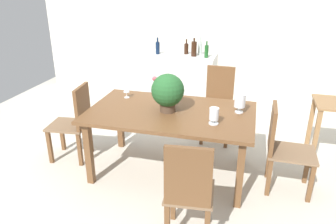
# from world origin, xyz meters

# --- Properties ---
(ground_plane) EXTENTS (7.04, 7.04, 0.00)m
(ground_plane) POSITION_xyz_m (0.00, 0.00, 0.00)
(ground_plane) COLOR beige
(back_wall) EXTENTS (6.40, 0.10, 2.60)m
(back_wall) POSITION_xyz_m (0.00, 2.60, 1.30)
(back_wall) COLOR beige
(back_wall) RESTS_ON ground
(dining_table) EXTENTS (1.79, 1.07, 0.77)m
(dining_table) POSITION_xyz_m (0.00, -0.10, 0.68)
(dining_table) COLOR brown
(dining_table) RESTS_ON ground
(chair_far_right) EXTENTS (0.42, 0.42, 1.01)m
(chair_far_right) POSITION_xyz_m (0.41, 0.92, 0.55)
(chair_far_right) COLOR brown
(chair_far_right) RESTS_ON ground
(chair_near_right) EXTENTS (0.44, 0.45, 0.97)m
(chair_near_right) POSITION_xyz_m (0.41, -1.12, 0.53)
(chair_near_right) COLOR brown
(chair_near_right) RESTS_ON ground
(chair_head_end) EXTENTS (0.49, 0.44, 0.95)m
(chair_head_end) POSITION_xyz_m (-1.19, -0.09, 0.52)
(chair_head_end) COLOR brown
(chair_head_end) RESTS_ON ground
(chair_foot_end) EXTENTS (0.48, 0.43, 0.93)m
(chair_foot_end) POSITION_xyz_m (1.19, -0.10, 0.51)
(chair_foot_end) COLOR brown
(chair_foot_end) RESTS_ON ground
(flower_centerpiece) EXTENTS (0.36, 0.35, 0.42)m
(flower_centerpiece) POSITION_xyz_m (-0.03, -0.12, 1.00)
(flower_centerpiece) COLOR #4C3828
(flower_centerpiece) RESTS_ON dining_table
(crystal_vase_left) EXTENTS (0.12, 0.12, 0.21)m
(crystal_vase_left) POSITION_xyz_m (0.72, 0.05, 0.90)
(crystal_vase_left) COLOR silver
(crystal_vase_left) RESTS_ON dining_table
(crystal_vase_center_near) EXTENTS (0.10, 0.10, 0.17)m
(crystal_vase_center_near) POSITION_xyz_m (0.49, -0.31, 0.86)
(crystal_vase_center_near) COLOR silver
(crystal_vase_center_near) RESTS_ON dining_table
(crystal_vase_right) EXTENTS (0.12, 0.12, 0.17)m
(crystal_vase_right) POSITION_xyz_m (-0.11, 0.20, 0.87)
(crystal_vase_right) COLOR silver
(crystal_vase_right) RESTS_ON dining_table
(wine_glass) EXTENTS (0.07, 0.07, 0.15)m
(wine_glass) POSITION_xyz_m (-0.62, 0.18, 0.87)
(wine_glass) COLOR silver
(wine_glass) RESTS_ON dining_table
(kitchen_counter) EXTENTS (1.68, 0.67, 0.98)m
(kitchen_counter) POSITION_xyz_m (-0.59, 1.70, 0.49)
(kitchen_counter) COLOR silver
(kitchen_counter) RESTS_ON ground
(wine_bottle_clear) EXTENTS (0.07, 0.07, 0.24)m
(wine_bottle_clear) POSITION_xyz_m (-0.23, 1.77, 1.06)
(wine_bottle_clear) COLOR black
(wine_bottle_clear) RESTS_ON kitchen_counter
(wine_bottle_dark) EXTENTS (0.08, 0.08, 0.28)m
(wine_bottle_dark) POSITION_xyz_m (-0.09, 1.65, 1.09)
(wine_bottle_dark) COLOR black
(wine_bottle_dark) RESTS_ON kitchen_counter
(wine_bottle_green) EXTENTS (0.06, 0.06, 0.25)m
(wine_bottle_green) POSITION_xyz_m (0.11, 1.61, 1.08)
(wine_bottle_green) COLOR #194C1E
(wine_bottle_green) RESTS_ON kitchen_counter
(wine_bottle_amber) EXTENTS (0.07, 0.07, 0.26)m
(wine_bottle_amber) POSITION_xyz_m (-0.67, 1.65, 1.08)
(wine_bottle_amber) COLOR #0F1E38
(wine_bottle_amber) RESTS_ON kitchen_counter
(wine_bottle_tall) EXTENTS (0.07, 0.07, 0.28)m
(wine_bottle_tall) POSITION_xyz_m (-0.02, 1.79, 1.08)
(wine_bottle_tall) COLOR #B2BFB7
(wine_bottle_tall) RESTS_ON kitchen_counter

